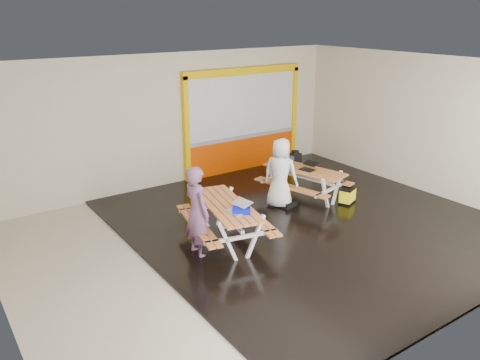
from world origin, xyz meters
TOP-DOWN VIEW (x-y plane):
  - room at (0.00, 0.00)m, footprint 10.02×8.02m
  - deck at (1.25, 0.00)m, footprint 7.50×7.98m
  - kiosk at (2.20, 3.93)m, footprint 3.88×0.16m
  - picnic_table_left at (-0.82, 0.21)m, footprint 1.88×2.41m
  - picnic_table_right at (2.07, 1.11)m, footprint 1.86×2.33m
  - person_left at (-1.54, 0.09)m, footprint 0.45×0.67m
  - person_right at (1.29, 1.08)m, footprint 0.89×0.98m
  - laptop_left at (-0.83, -0.23)m, footprint 0.47×0.44m
  - laptop_right at (2.11, 1.02)m, footprint 0.46×0.43m
  - blue_pouch at (-0.81, -0.32)m, footprint 0.41×0.39m
  - toolbox at (1.87, 1.65)m, footprint 0.46×0.24m
  - backpack at (2.50, 1.98)m, footprint 0.33×0.22m
  - dark_case at (1.40, 0.91)m, footprint 0.40×0.32m
  - fluke_bag at (2.75, 0.27)m, footprint 0.53×0.44m

SIDE VIEW (x-z plane):
  - deck at x=1.25m, z-range 0.00..0.05m
  - dark_case at x=1.40m, z-range 0.05..0.19m
  - fluke_bag at x=2.75m, z-range 0.04..0.43m
  - picnic_table_right at x=2.07m, z-range 0.22..1.04m
  - picnic_table_left at x=-0.82m, z-range 0.22..1.09m
  - backpack at x=2.50m, z-range 0.48..1.00m
  - person_right at x=1.29m, z-range 0.01..1.70m
  - laptop_right at x=2.11m, z-range 0.79..0.96m
  - person_left at x=-1.54m, z-range 0.00..1.80m
  - blue_pouch at x=-0.81m, z-range 0.86..0.96m
  - laptop_left at x=-0.83m, z-range 0.83..1.01m
  - toolbox at x=1.87m, z-range 0.79..1.05m
  - kiosk at x=2.20m, z-range -0.06..2.94m
  - room at x=0.00m, z-range -0.01..3.51m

